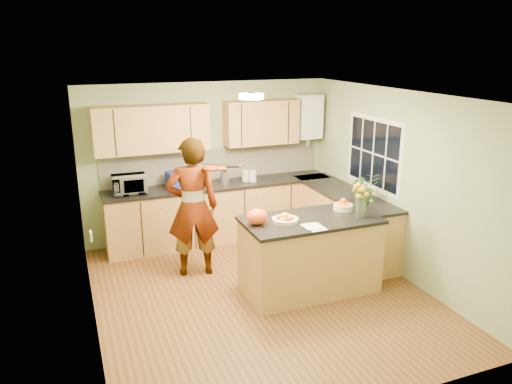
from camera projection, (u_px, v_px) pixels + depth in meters
name	position (u px, v px, depth m)	size (l,w,h in m)	color
floor	(260.00, 294.00, 6.36)	(4.50, 4.50, 0.00)	#593619
ceiling	(261.00, 95.00, 5.65)	(4.00, 4.50, 0.02)	silver
wall_back	(208.00, 161.00, 8.01)	(4.00, 0.02, 2.50)	gray
wall_front	(365.00, 279.00, 4.00)	(4.00, 0.02, 2.50)	gray
wall_left	(86.00, 221.00, 5.31)	(0.02, 4.50, 2.50)	gray
wall_right	(398.00, 184.00, 6.70)	(0.02, 4.50, 2.50)	gray
back_counter	(221.00, 212.00, 8.00)	(3.64, 0.62, 0.94)	#BB844B
right_counter	(343.00, 221.00, 7.58)	(0.62, 2.24, 0.94)	#BB844B
splashback	(215.00, 164.00, 8.05)	(3.60, 0.02, 0.52)	silver
upper_cabinets	(199.00, 126.00, 7.63)	(3.20, 0.34, 0.70)	#BB844B
boiler	(308.00, 117.00, 8.28)	(0.40, 0.30, 0.86)	white
window_right	(374.00, 153.00, 7.15)	(0.01, 1.30, 1.05)	white
light_switch	(91.00, 236.00, 4.76)	(0.02, 0.09, 0.09)	white
ceiling_lamp	(251.00, 96.00, 5.93)	(0.30, 0.30, 0.07)	#FFEABF
peninsula_island	(310.00, 254.00, 6.34)	(1.70, 0.87, 0.98)	#BB844B
fruit_dish	(285.00, 218.00, 6.07)	(0.32, 0.32, 0.11)	beige
orange_bowl	(343.00, 205.00, 6.51)	(0.25, 0.25, 0.15)	beige
flower_vase	(362.00, 192.00, 6.16)	(0.27, 0.27, 0.49)	silver
orange_bag	(257.00, 217.00, 5.97)	(0.26, 0.22, 0.19)	#F75214
papers	(315.00, 227.00, 5.90)	(0.20, 0.27, 0.01)	white
violinist	(193.00, 207.00, 6.68)	(0.70, 0.46, 1.91)	#EAB28F
violin	(211.00, 168.00, 6.38)	(0.53, 0.21, 0.11)	#4C1504
microwave	(129.00, 184.00, 7.33)	(0.49, 0.33, 0.27)	white
blue_box	(177.00, 179.00, 7.63)	(0.31, 0.23, 0.25)	navy
kettle	(225.00, 177.00, 7.83)	(0.15, 0.15, 0.27)	silver
jar_cream	(246.00, 175.00, 8.00)	(0.12, 0.12, 0.18)	beige
jar_white	(253.00, 176.00, 7.97)	(0.12, 0.12, 0.18)	white
potted_plant	(365.00, 187.00, 6.93)	(0.38, 0.33, 0.43)	#366B23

